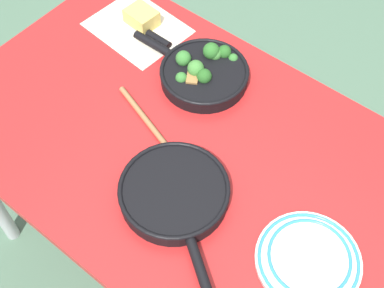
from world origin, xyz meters
name	(u,v)px	position (x,y,z in m)	size (l,w,h in m)	color
ground_plane	(192,263)	(0.00, 0.00, 0.00)	(14.00, 14.00, 0.00)	#51755B
dining_table_red	(192,166)	(0.00, 0.00, 0.68)	(1.35, 0.81, 0.76)	red
skillet_broccoli	(203,72)	(0.13, -0.21, 0.79)	(0.38, 0.25, 0.08)	black
skillet_eggs	(175,193)	(-0.06, 0.14, 0.79)	(0.37, 0.30, 0.05)	black
wooden_spoon	(166,146)	(0.05, 0.04, 0.77)	(0.37, 0.14, 0.02)	#996B42
parchment_sheet	(138,28)	(0.41, -0.24, 0.76)	(0.30, 0.25, 0.00)	silver
grater_knife	(147,33)	(0.37, -0.24, 0.77)	(0.26, 0.03, 0.02)	silver
cheese_block	(142,18)	(0.41, -0.27, 0.79)	(0.10, 0.08, 0.05)	#E0C15B
dinner_plate_stack	(309,259)	(-0.40, 0.08, 0.78)	(0.24, 0.24, 0.03)	silver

